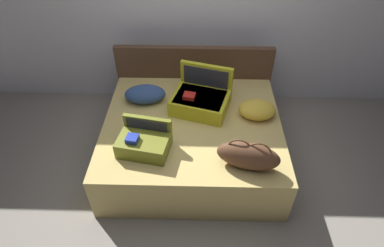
{
  "coord_description": "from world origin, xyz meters",
  "views": [
    {
      "loc": [
        0.06,
        -2.17,
        2.83
      ],
      "look_at": [
        0.0,
        0.27,
        0.64
      ],
      "focal_mm": 30.28,
      "sensor_mm": 36.0,
      "label": 1
    }
  ],
  "objects_px": {
    "hard_case_medium": "(144,142)",
    "pillow_center_head": "(257,110)",
    "bed": "(192,141)",
    "hard_case_large": "(201,99)",
    "duffel_bag": "(248,156)",
    "pillow_near_headboard": "(145,94)"
  },
  "relations": [
    {
      "from": "hard_case_medium",
      "to": "pillow_center_head",
      "type": "relative_size",
      "value": 1.33
    },
    {
      "from": "bed",
      "to": "pillow_near_headboard",
      "type": "bearing_deg",
      "value": 146.2
    },
    {
      "from": "bed",
      "to": "hard_case_large",
      "type": "xyz_separation_m",
      "value": [
        0.09,
        0.26,
        0.39
      ]
    },
    {
      "from": "hard_case_medium",
      "to": "hard_case_large",
      "type": "bearing_deg",
      "value": 61.48
    },
    {
      "from": "bed",
      "to": "duffel_bag",
      "type": "height_order",
      "value": "duffel_bag"
    },
    {
      "from": "hard_case_large",
      "to": "hard_case_medium",
      "type": "xyz_separation_m",
      "value": [
        -0.54,
        -0.67,
        -0.02
      ]
    },
    {
      "from": "hard_case_large",
      "to": "pillow_center_head",
      "type": "bearing_deg",
      "value": 4.08
    },
    {
      "from": "hard_case_large",
      "to": "pillow_center_head",
      "type": "height_order",
      "value": "hard_case_large"
    },
    {
      "from": "pillow_near_headboard",
      "to": "pillow_center_head",
      "type": "relative_size",
      "value": 1.16
    },
    {
      "from": "bed",
      "to": "pillow_near_headboard",
      "type": "height_order",
      "value": "pillow_near_headboard"
    },
    {
      "from": "bed",
      "to": "pillow_near_headboard",
      "type": "xyz_separation_m",
      "value": [
        -0.54,
        0.36,
        0.36
      ]
    },
    {
      "from": "hard_case_large",
      "to": "pillow_near_headboard",
      "type": "height_order",
      "value": "hard_case_large"
    },
    {
      "from": "hard_case_large",
      "to": "bed",
      "type": "bearing_deg",
      "value": -92.48
    },
    {
      "from": "bed",
      "to": "hard_case_large",
      "type": "relative_size",
      "value": 2.68
    },
    {
      "from": "hard_case_medium",
      "to": "pillow_center_head",
      "type": "height_order",
      "value": "hard_case_medium"
    },
    {
      "from": "pillow_center_head",
      "to": "duffel_bag",
      "type": "bearing_deg",
      "value": -103.8
    },
    {
      "from": "bed",
      "to": "hard_case_medium",
      "type": "distance_m",
      "value": 0.71
    },
    {
      "from": "hard_case_medium",
      "to": "pillow_near_headboard",
      "type": "bearing_deg",
      "value": 107.36
    },
    {
      "from": "bed",
      "to": "pillow_center_head",
      "type": "relative_size",
      "value": 4.75
    },
    {
      "from": "hard_case_large",
      "to": "pillow_center_head",
      "type": "relative_size",
      "value": 1.77
    },
    {
      "from": "hard_case_large",
      "to": "pillow_center_head",
      "type": "xyz_separation_m",
      "value": [
        0.61,
        -0.13,
        -0.03
      ]
    },
    {
      "from": "pillow_near_headboard",
      "to": "duffel_bag",
      "type": "bearing_deg",
      "value": -41.99
    }
  ]
}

